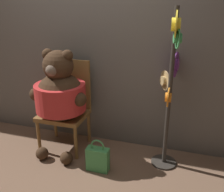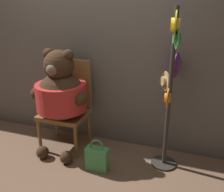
{
  "view_description": "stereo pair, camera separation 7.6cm",
  "coord_description": "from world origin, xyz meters",
  "px_view_note": "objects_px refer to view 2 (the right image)",
  "views": [
    {
      "loc": [
        1.11,
        -2.2,
        1.72
      ],
      "look_at": [
        0.38,
        0.2,
        0.76
      ],
      "focal_mm": 40.0,
      "sensor_mm": 36.0,
      "label": 1
    },
    {
      "loc": [
        1.19,
        -2.17,
        1.72
      ],
      "look_at": [
        0.38,
        0.2,
        0.76
      ],
      "focal_mm": 40.0,
      "sensor_mm": 36.0,
      "label": 2
    }
  ],
  "objects_px": {
    "chair": "(67,102)",
    "handbag_on_ground": "(97,158)",
    "teddy_bear": "(61,93)",
    "hat_display_rack": "(170,86)"
  },
  "relations": [
    {
      "from": "teddy_bear",
      "to": "hat_display_rack",
      "type": "distance_m",
      "value": 1.22
    },
    {
      "from": "chair",
      "to": "hat_display_rack",
      "type": "height_order",
      "value": "hat_display_rack"
    },
    {
      "from": "hat_display_rack",
      "to": "handbag_on_ground",
      "type": "height_order",
      "value": "hat_display_rack"
    },
    {
      "from": "hat_display_rack",
      "to": "chair",
      "type": "bearing_deg",
      "value": 176.16
    },
    {
      "from": "chair",
      "to": "teddy_bear",
      "type": "height_order",
      "value": "teddy_bear"
    },
    {
      "from": "hat_display_rack",
      "to": "teddy_bear",
      "type": "bearing_deg",
      "value": -175.9
    },
    {
      "from": "teddy_bear",
      "to": "handbag_on_ground",
      "type": "height_order",
      "value": "teddy_bear"
    },
    {
      "from": "chair",
      "to": "handbag_on_ground",
      "type": "distance_m",
      "value": 0.8
    },
    {
      "from": "teddy_bear",
      "to": "handbag_on_ground",
      "type": "bearing_deg",
      "value": -24.76
    },
    {
      "from": "chair",
      "to": "hat_display_rack",
      "type": "relative_size",
      "value": 0.64
    }
  ]
}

